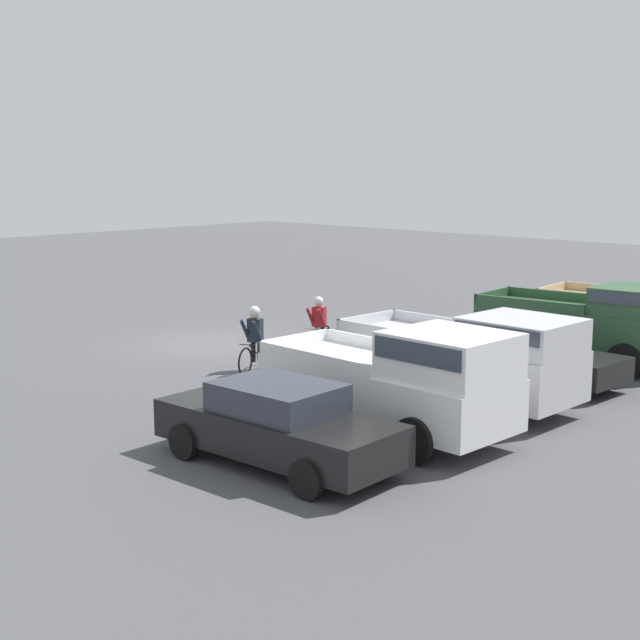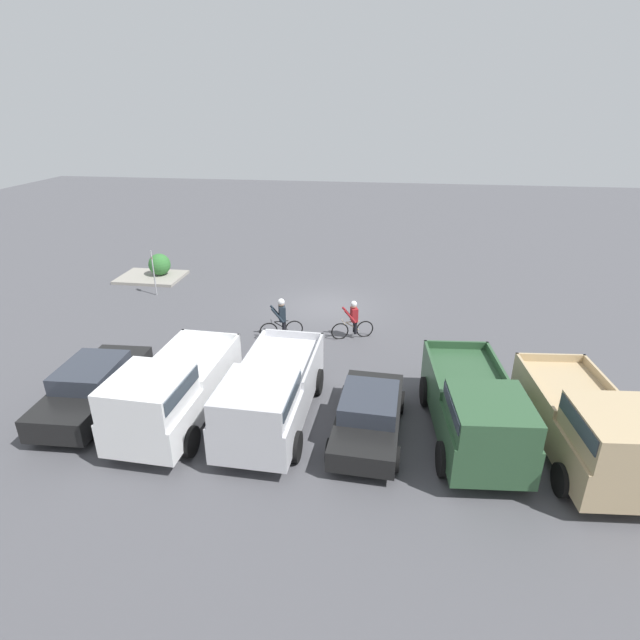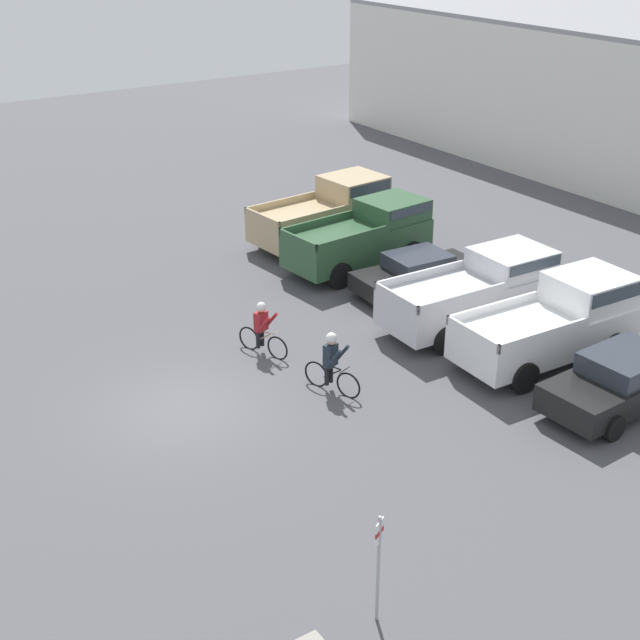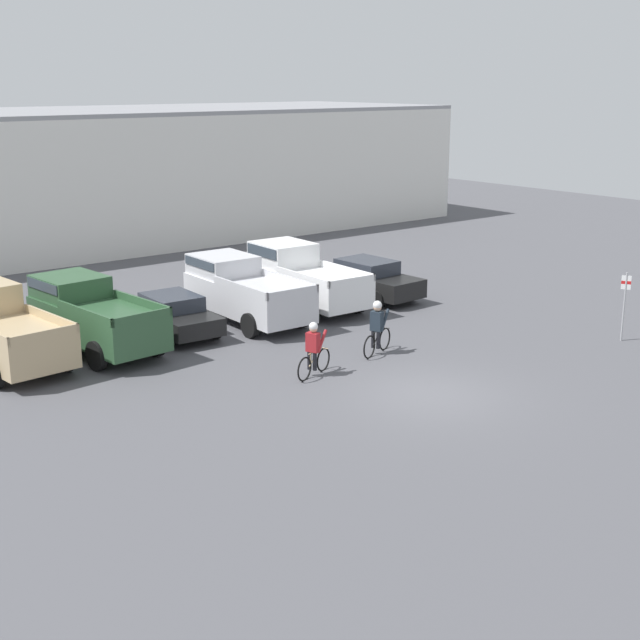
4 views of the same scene
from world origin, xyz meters
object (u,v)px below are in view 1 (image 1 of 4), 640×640
object	(u,v)px
sedan_0	(536,356)
pickup_truck_2	(471,356)
cyclist_1	(319,324)
sedan_1	(278,424)
pickup_truck_3	(403,379)
cyclist_0	(255,337)
pickup_truck_1	(592,322)

from	to	relation	value
sedan_0	pickup_truck_2	xyz separation A→B (m)	(2.81, 0.03, 0.43)
sedan_0	cyclist_1	xyz separation A→B (m)	(0.96, -6.33, 0.13)
sedan_0	sedan_1	size ratio (longest dim) A/B	0.91
pickup_truck_3	cyclist_1	world-z (taller)	pickup_truck_3
sedan_1	cyclist_0	xyz separation A→B (m)	(-4.63, -5.68, 0.13)
pickup_truck_2	sedan_1	world-z (taller)	pickup_truck_2
sedan_0	pickup_truck_3	world-z (taller)	pickup_truck_3
sedan_1	cyclist_1	bearing A→B (deg)	-140.66
pickup_truck_1	sedan_1	size ratio (longest dim) A/B	1.14
pickup_truck_1	sedan_1	xyz separation A→B (m)	(11.23, -0.25, -0.40)
pickup_truck_1	sedan_0	size ratio (longest dim) A/B	1.25
sedan_0	sedan_1	xyz separation A→B (m)	(8.40, -0.23, 0.07)
pickup_truck_1	cyclist_1	bearing A→B (deg)	-59.12
cyclist_0	cyclist_1	world-z (taller)	cyclist_0
pickup_truck_3	sedan_0	bearing A→B (deg)	-176.46
sedan_0	cyclist_0	size ratio (longest dim) A/B	2.52
cyclist_0	cyclist_1	xyz separation A→B (m)	(-2.81, -0.42, -0.07)
pickup_truck_1	pickup_truck_2	xyz separation A→B (m)	(5.64, 0.01, -0.03)
sedan_0	pickup_truck_3	xyz separation A→B (m)	(5.62, 0.35, 0.47)
pickup_truck_1	sedan_0	bearing A→B (deg)	-0.30
pickup_truck_2	sedan_1	size ratio (longest dim) A/B	1.16
sedan_0	cyclist_0	bearing A→B (deg)	-57.45
pickup_truck_2	pickup_truck_3	world-z (taller)	pickup_truck_3
pickup_truck_2	sedan_1	distance (m)	5.61
pickup_truck_3	cyclist_0	distance (m)	6.53
pickup_truck_2	cyclist_0	size ratio (longest dim) A/B	3.21
pickup_truck_1	sedan_1	world-z (taller)	pickup_truck_1
cyclist_1	pickup_truck_2	bearing A→B (deg)	73.77
pickup_truck_3	cyclist_0	bearing A→B (deg)	-106.45
sedan_1	pickup_truck_2	bearing A→B (deg)	177.37
sedan_0	cyclist_1	size ratio (longest dim) A/B	2.61
sedan_0	pickup_truck_3	size ratio (longest dim) A/B	0.80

